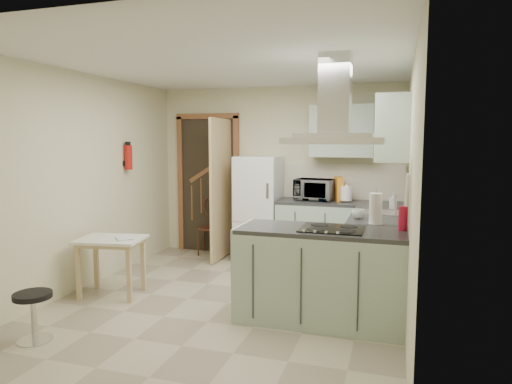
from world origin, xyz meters
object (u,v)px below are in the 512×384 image
(drop_leaf_table, at_px, (112,267))
(microwave, at_px, (315,190))
(extractor_hood, at_px, (334,141))
(stool, at_px, (34,317))
(peninsula, at_px, (321,275))
(fridge, at_px, (259,209))
(bentwood_chair, at_px, (210,228))

(drop_leaf_table, xyz_separation_m, microwave, (1.92, 2.01, 0.72))
(extractor_hood, xyz_separation_m, microwave, (-0.53, 2.04, -0.67))
(drop_leaf_table, bearing_deg, stool, -97.23)
(drop_leaf_table, bearing_deg, peninsula, -10.45)
(peninsula, bearing_deg, extractor_hood, 0.00)
(peninsula, distance_m, extractor_hood, 1.27)
(peninsula, height_order, stool, peninsula)
(fridge, relative_size, bentwood_chair, 1.86)
(extractor_hood, xyz_separation_m, stool, (-2.39, -1.17, -1.50))
(extractor_hood, height_order, drop_leaf_table, extractor_hood)
(extractor_hood, xyz_separation_m, drop_leaf_table, (-2.44, 0.03, -1.39))
(stool, relative_size, microwave, 0.82)
(microwave, bearing_deg, peninsula, -69.55)
(stool, bearing_deg, fridge, 71.33)
(fridge, xyz_separation_m, microwave, (0.80, 0.06, 0.30))
(extractor_hood, relative_size, bentwood_chair, 1.12)
(stool, xyz_separation_m, microwave, (1.86, 3.22, 0.83))
(extractor_hood, height_order, stool, extractor_hood)
(fridge, xyz_separation_m, bentwood_chair, (-0.80, 0.10, -0.35))
(drop_leaf_table, height_order, stool, drop_leaf_table)
(bentwood_chair, bearing_deg, microwave, -6.58)
(fridge, height_order, microwave, fridge)
(extractor_hood, bearing_deg, stool, -153.84)
(peninsula, height_order, bentwood_chair, peninsula)
(bentwood_chair, xyz_separation_m, microwave, (1.60, -0.03, 0.64))
(extractor_hood, relative_size, stool, 2.09)
(peninsula, distance_m, drop_leaf_table, 2.35)
(microwave, bearing_deg, fridge, -166.86)
(stool, bearing_deg, drop_leaf_table, 92.42)
(drop_leaf_table, relative_size, bentwood_chair, 0.86)
(fridge, distance_m, microwave, 0.85)
(peninsula, bearing_deg, fridge, 121.74)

